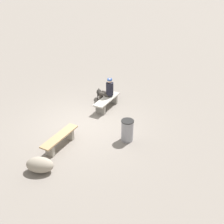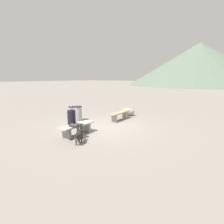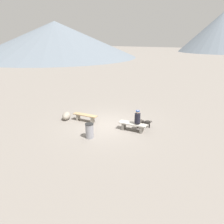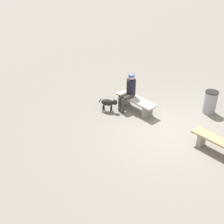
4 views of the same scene
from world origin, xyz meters
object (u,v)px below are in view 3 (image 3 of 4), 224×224
object	(u,v)px
bench_left	(85,117)
dog	(146,122)
bench_right	(133,126)
trash_bin	(90,131)
boulder	(66,116)
seated_person	(138,119)

from	to	relation	value
bench_left	dog	xyz separation A→B (m)	(3.86, 0.87, 0.02)
bench_right	dog	xyz separation A→B (m)	(0.57, 0.78, 0.02)
trash_bin	bench_right	bearing A→B (deg)	47.71
bench_right	boulder	xyz separation A→B (m)	(-4.59, -0.38, -0.07)
seated_person	dog	xyz separation A→B (m)	(0.31, 0.67, -0.41)
bench_right	boulder	distance (m)	4.61
trash_bin	bench_left	bearing A→B (deg)	130.22
bench_left	seated_person	world-z (taller)	seated_person
seated_person	boulder	bearing A→B (deg)	-175.77
bench_left	bench_right	bearing A→B (deg)	-0.43
bench_left	bench_right	xyz separation A→B (m)	(3.29, 0.09, -0.00)
bench_right	trash_bin	size ratio (longest dim) A/B	2.00
bench_left	trash_bin	xyz separation A→B (m)	(1.54, -1.83, 0.09)
seated_person	boulder	distance (m)	4.91
trash_bin	seated_person	bearing A→B (deg)	45.21
bench_right	dog	bearing A→B (deg)	51.50
bench_left	boulder	bearing A→B (deg)	-169.56
bench_right	dog	distance (m)	0.96
bench_left	boulder	distance (m)	1.34
bench_left	dog	size ratio (longest dim) A/B	2.82
trash_bin	boulder	size ratio (longest dim) A/B	0.96
boulder	bench_right	bearing A→B (deg)	4.77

